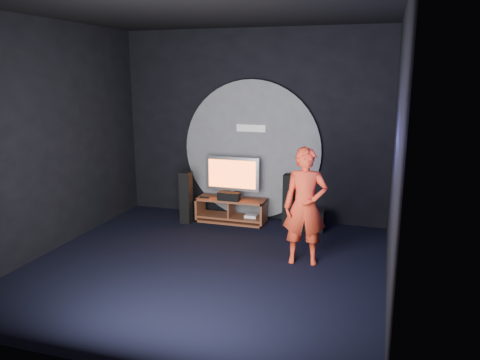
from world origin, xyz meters
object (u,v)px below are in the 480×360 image
Objects in this scene: tv at (232,176)px; player at (305,206)px; tower_speaker_right at (289,200)px; subwoofer at (315,220)px; media_console at (232,212)px; tower_speaker_left at (186,198)px.

player is at bearing -44.26° from tv.
player is (0.55, -1.58, 0.37)m from tower_speaker_right.
subwoofer is at bearing -2.56° from tv.
tower_speaker_left is at bearing -160.24° from media_console.
player is (1.60, -1.50, 0.66)m from media_console.
tower_speaker_right is at bearing 0.82° from tv.
tv is 1.70m from subwoofer.
tv is 1.06× the size of tower_speaker_left.
tower_speaker_right is 2.62× the size of subwoofer.
tower_speaker_left reaches higher than media_console.
tower_speaker_right is at bearing 100.04° from player.
media_console reaches higher than subwoofer.
tower_speaker_left is 2.71m from player.
tv reaches higher than tower_speaker_left.
media_console is 0.88m from tower_speaker_left.
tower_speaker_right is 1.72m from player.
subwoofer is (0.49, -0.08, -0.29)m from tower_speaker_right.
tower_speaker_right is (1.06, 0.02, -0.39)m from tv.
tower_speaker_left and tower_speaker_right have the same top height.
subwoofer is at bearing 6.87° from tower_speaker_left.
subwoofer is at bearing -9.73° from tower_speaker_right.
media_console is 1.35× the size of tower_speaker_left.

